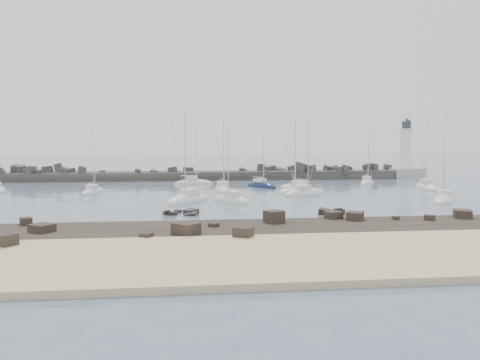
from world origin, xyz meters
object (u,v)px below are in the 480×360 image
at_px(lighthouse, 405,164).
at_px(sailboat_9, 298,192).
at_px(sailboat_5, 231,201).
at_px(sailboat_10, 426,188).
at_px(sailboat_7, 305,194).
at_px(sailboat_6, 223,190).
at_px(sailboat_8, 261,186).
at_px(sailboat_3, 93,192).
at_px(sailboat_14, 189,201).
at_px(sailboat_4, 194,183).
at_px(sailboat_11, 444,200).
at_px(sailboat_12, 367,183).
at_px(sailboat_13, 297,189).

distance_m(lighthouse, sailboat_9, 42.49).
distance_m(sailboat_5, sailboat_10, 39.42).
relative_size(sailboat_5, sailboat_10, 0.84).
xyz_separation_m(sailboat_5, sailboat_7, (12.50, 7.14, -0.00)).
bearing_deg(sailboat_6, sailboat_9, -18.14).
bearing_deg(sailboat_8, sailboat_6, -139.66).
bearing_deg(sailboat_9, sailboat_7, -82.00).
relative_size(sailboat_3, sailboat_7, 0.87).
height_order(sailboat_6, sailboat_14, sailboat_14).
bearing_deg(sailboat_4, sailboat_11, -39.96).
relative_size(sailboat_12, sailboat_14, 0.77).
distance_m(sailboat_8, sailboat_10, 29.94).
xyz_separation_m(sailboat_5, sailboat_8, (7.53, 20.44, -0.01)).
relative_size(sailboat_9, sailboat_14, 0.81).
bearing_deg(sailboat_6, sailboat_12, 19.07).
height_order(sailboat_11, sailboat_14, sailboat_14).
bearing_deg(sailboat_3, sailboat_11, -17.01).
xyz_separation_m(sailboat_9, sailboat_12, (17.50, 14.31, 0.01)).
height_order(sailboat_4, sailboat_14, sailboat_14).
bearing_deg(sailboat_9, sailboat_13, 78.31).
height_order(sailboat_7, sailboat_12, sailboat_7).
xyz_separation_m(sailboat_4, sailboat_6, (4.85, -13.62, 0.02)).
bearing_deg(sailboat_5, sailboat_10, 21.00).
bearing_deg(sailboat_10, sailboat_7, -163.96).
distance_m(sailboat_5, sailboat_12, 38.25).
xyz_separation_m(sailboat_5, sailboat_13, (13.12, 14.78, -0.01)).
bearing_deg(sailboat_10, sailboat_14, -162.97).
bearing_deg(sailboat_4, sailboat_5, -79.69).
xyz_separation_m(sailboat_4, sailboat_13, (18.13, -12.75, 0.01)).
relative_size(sailboat_7, sailboat_10, 0.94).
relative_size(sailboat_4, sailboat_5, 1.06).
xyz_separation_m(sailboat_9, sailboat_14, (-18.17, -8.89, 0.02)).
relative_size(sailboat_6, sailboat_11, 0.94).
xyz_separation_m(sailboat_10, sailboat_12, (-7.19, 10.08, -0.01)).
xyz_separation_m(lighthouse, sailboat_12, (-14.46, -13.51, -2.95)).
distance_m(sailboat_10, sailboat_13, 23.69).
bearing_deg(sailboat_8, lighthouse, 25.30).
xyz_separation_m(sailboat_6, sailboat_7, (12.66, -6.77, -0.01)).
bearing_deg(sailboat_7, sailboat_13, 85.32).
height_order(sailboat_6, sailboat_9, sailboat_6).
bearing_deg(lighthouse, sailboat_12, -136.94).
height_order(sailboat_4, sailboat_9, sailboat_4).
height_order(sailboat_3, sailboat_7, sailboat_7).
height_order(sailboat_7, sailboat_10, sailboat_10).
height_order(sailboat_4, sailboat_6, sailboat_6).
xyz_separation_m(sailboat_3, sailboat_8, (29.40, 6.75, 0.00)).
xyz_separation_m(sailboat_4, sailboat_14, (-1.05, -26.54, 0.02)).
bearing_deg(sailboat_8, sailboat_10, -12.18).
bearing_deg(sailboat_14, sailboat_13, 35.71).
distance_m(sailboat_4, sailboat_11, 46.56).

